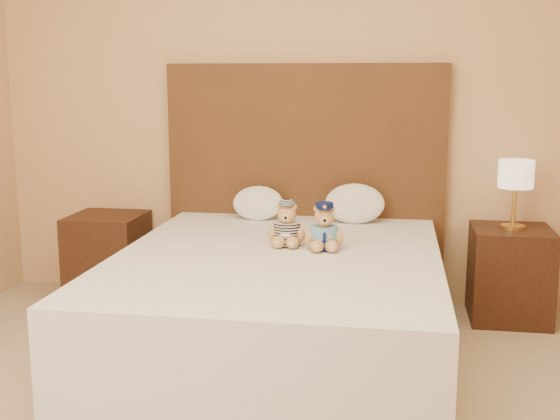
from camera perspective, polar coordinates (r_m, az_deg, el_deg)
The scene contains 9 objects.
bed at distance 3.59m, azimuth -0.15°, elevation -7.80°, with size 1.60×2.00×0.55m.
headboard at distance 4.45m, azimuth 2.01°, elevation 2.13°, with size 1.75×0.08×1.50m, color #4F2D17.
nightstand_left at distance 4.67m, azimuth -13.80°, elevation -3.70°, with size 0.45×0.45×0.55m, color #391D12.
nightstand_right at distance 4.36m, azimuth 18.17°, elevation -4.97°, with size 0.45×0.45×0.55m, color #391D12.
lamp at distance 4.25m, azimuth 18.62°, elevation 2.51°, with size 0.20×0.20×0.40m.
teddy_police at distance 3.57m, azimuth 3.61°, elevation -1.33°, with size 0.21×0.20×0.24m, color #A57440, non-canonical shape.
teddy_prisoner at distance 3.64m, azimuth 0.56°, elevation -1.16°, with size 0.20×0.19×0.23m, color #A57440, non-canonical shape.
pillow_left at distance 4.33m, azimuth -1.81°, elevation 0.70°, with size 0.31×0.20×0.22m, color white.
pillow_right at distance 4.25m, azimuth 6.09°, elevation 0.68°, with size 0.36×0.23×0.25m, color white.
Camera 1 is at (0.57, -2.15, 1.41)m, focal length 45.00 mm.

